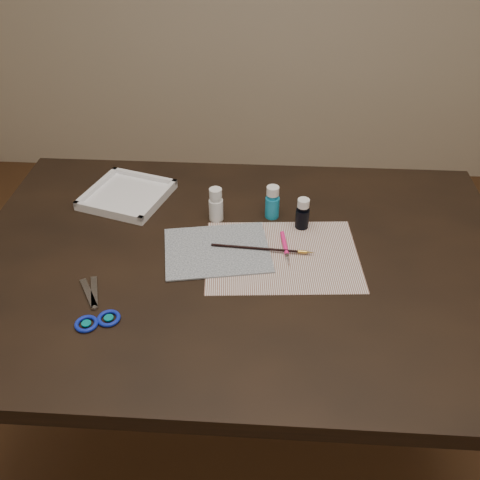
# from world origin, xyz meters

# --- Properties ---
(ground) EXTENTS (3.50, 3.50, 0.02)m
(ground) POSITION_xyz_m (0.00, 0.00, -0.01)
(ground) COLOR #422614
(ground) RESTS_ON ground
(table) EXTENTS (1.30, 0.90, 0.75)m
(table) POSITION_xyz_m (0.00, 0.00, 0.38)
(table) COLOR black
(table) RESTS_ON ground
(paper) EXTENTS (0.38, 0.30, 0.00)m
(paper) POSITION_xyz_m (0.10, 0.01, 0.75)
(paper) COLOR white
(paper) RESTS_ON table
(canvas) EXTENTS (0.28, 0.24, 0.00)m
(canvas) POSITION_xyz_m (-0.06, 0.02, 0.75)
(canvas) COLOR black
(canvas) RESTS_ON paper
(paint_bottle_white) EXTENTS (0.05, 0.05, 0.09)m
(paint_bottle_white) POSITION_xyz_m (-0.07, 0.15, 0.80)
(paint_bottle_white) COLOR silver
(paint_bottle_white) RESTS_ON table
(paint_bottle_cyan) EXTENTS (0.05, 0.05, 0.09)m
(paint_bottle_cyan) POSITION_xyz_m (0.07, 0.17, 0.79)
(paint_bottle_cyan) COLOR #1685B1
(paint_bottle_cyan) RESTS_ON table
(paint_bottle_navy) EXTENTS (0.04, 0.04, 0.08)m
(paint_bottle_navy) POSITION_xyz_m (0.15, 0.13, 0.79)
(paint_bottle_navy) COLOR black
(paint_bottle_navy) RESTS_ON table
(paintbrush) EXTENTS (0.25, 0.02, 0.01)m
(paintbrush) POSITION_xyz_m (0.05, 0.02, 0.76)
(paintbrush) COLOR black
(paintbrush) RESTS_ON canvas
(craft_knife) EXTENTS (0.03, 0.13, 0.01)m
(craft_knife) POSITION_xyz_m (0.11, 0.03, 0.76)
(craft_knife) COLOR #FF1E7D
(craft_knife) RESTS_ON paper
(scissors) EXTENTS (0.18, 0.21, 0.01)m
(scissors) POSITION_xyz_m (-0.31, -0.18, 0.75)
(scissors) COLOR silver
(scissors) RESTS_ON table
(palette_tray) EXTENTS (0.26, 0.26, 0.02)m
(palette_tray) POSITION_xyz_m (-0.32, 0.24, 0.76)
(palette_tray) COLOR white
(palette_tray) RESTS_ON table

